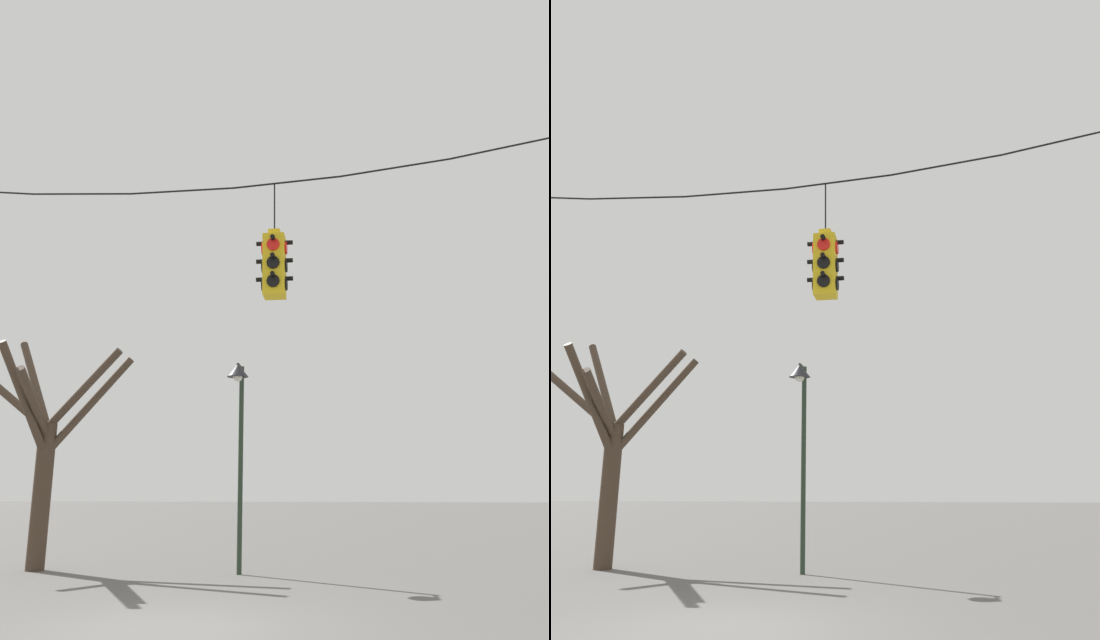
# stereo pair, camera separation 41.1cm
# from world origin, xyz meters

# --- Properties ---
(ground_plane) EXTENTS (200.00, 200.00, 0.00)m
(ground_plane) POSITION_xyz_m (0.00, 0.00, 0.00)
(ground_plane) COLOR #565451
(span_wire) EXTENTS (12.21, 0.03, 0.62)m
(span_wire) POSITION_xyz_m (0.00, -0.35, 6.92)
(span_wire) COLOR black
(traffic_light_over_intersection) EXTENTS (0.58, 0.58, 1.93)m
(traffic_light_over_intersection) POSITION_xyz_m (1.55, -0.35, 5.35)
(traffic_light_over_intersection) COLOR yellow
(street_lamp) EXTENTS (0.53, 0.91, 5.01)m
(street_lamp) POSITION_xyz_m (-0.07, 5.74, 3.86)
(street_lamp) COLOR #233323
(street_lamp) RESTS_ON ground_plane
(bare_tree) EXTENTS (4.67, 3.26, 6.13)m
(bare_tree) POSITION_xyz_m (-5.28, 6.12, 3.08)
(bare_tree) COLOR #423326
(bare_tree) RESTS_ON ground_plane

